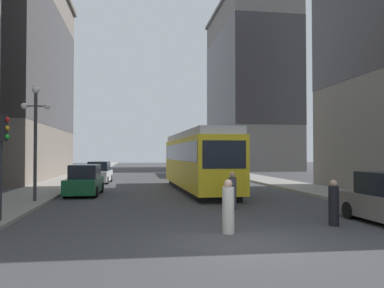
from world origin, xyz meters
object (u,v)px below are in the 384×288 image
at_px(streetcar, 197,159).
at_px(parked_car_left_near, 85,181).
at_px(pedestrian_crossing_near, 228,208).
at_px(lamp_post_left_near, 36,126).
at_px(pedestrian_on_sidewalk, 334,204).
at_px(transit_bus, 200,158).
at_px(pedestrian_crossing_far, 232,192).
at_px(parked_car_left_mid, 99,173).
at_px(traffic_light_near_left, 1,139).

xyz_separation_m(streetcar, parked_car_left_near, (-7.13, -1.65, -1.26)).
xyz_separation_m(pedestrian_crossing_near, lamp_post_left_near, (-7.73, 8.35, 3.08)).
xyz_separation_m(streetcar, pedestrian_on_sidewalk, (2.62, -13.31, -1.36)).
xyz_separation_m(transit_bus, parked_car_left_near, (-10.57, -20.48, -1.10)).
bearing_deg(pedestrian_crossing_far, transit_bus, 110.83).
bearing_deg(parked_car_left_near, transit_bus, 64.46).
xyz_separation_m(transit_bus, pedestrian_crossing_far, (-3.24, -27.57, -1.18)).
distance_m(parked_car_left_near, parked_car_left_mid, 9.91).
distance_m(streetcar, pedestrian_on_sidewalk, 13.64).
relative_size(pedestrian_crossing_near, traffic_light_near_left, 0.45).
bearing_deg(parked_car_left_near, parked_car_left_mid, 91.75).
bearing_deg(parked_car_left_mid, traffic_light_near_left, -92.17).
bearing_deg(lamp_post_left_near, pedestrian_crossing_far, -18.11).
distance_m(transit_bus, lamp_post_left_near, 27.60).
relative_size(transit_bus, parked_car_left_mid, 2.39).
bearing_deg(pedestrian_crossing_near, transit_bus, -105.82).
height_order(parked_car_left_mid, lamp_post_left_near, lamp_post_left_near).
distance_m(transit_bus, parked_car_left_near, 23.07).
relative_size(transit_bus, pedestrian_crossing_far, 7.13).
bearing_deg(pedestrian_on_sidewalk, pedestrian_crossing_far, -55.29).
bearing_deg(transit_bus, pedestrian_on_sidewalk, -91.01).
bearing_deg(parked_car_left_near, pedestrian_on_sidewalk, -48.37).
xyz_separation_m(pedestrian_crossing_far, pedestrian_on_sidewalk, (2.42, -4.58, -0.03)).
xyz_separation_m(transit_bus, parked_car_left_mid, (-10.57, -10.57, -1.10)).
distance_m(parked_car_left_near, pedestrian_on_sidewalk, 15.20).
relative_size(transit_bus, parked_car_left_near, 2.47).
bearing_deg(streetcar, traffic_light_near_left, -129.12).
bearing_deg(pedestrian_crossing_far, pedestrian_crossing_near, -78.14).
height_order(streetcar, traffic_light_near_left, streetcar).
distance_m(streetcar, parked_car_left_mid, 10.99).
bearing_deg(streetcar, pedestrian_crossing_near, -96.80).
relative_size(parked_car_left_mid, pedestrian_crossing_near, 2.93).
height_order(streetcar, transit_bus, streetcar).
relative_size(pedestrian_crossing_far, traffic_light_near_left, 0.45).
relative_size(transit_bus, lamp_post_left_near, 2.08).
xyz_separation_m(parked_car_left_near, parked_car_left_mid, (0.00, 9.91, 0.00)).
bearing_deg(streetcar, pedestrian_crossing_far, -90.22).
distance_m(parked_car_left_mid, pedestrian_crossing_far, 18.51).
bearing_deg(parked_car_left_mid, streetcar, -46.51).
bearing_deg(transit_bus, pedestrian_crossing_near, -97.75).
height_order(pedestrian_crossing_far, lamp_post_left_near, lamp_post_left_near).
relative_size(parked_car_left_mid, traffic_light_near_left, 1.33).
bearing_deg(pedestrian_crossing_near, pedestrian_on_sidewalk, -176.70).
distance_m(pedestrian_on_sidewalk, lamp_post_left_near, 14.25).
bearing_deg(traffic_light_near_left, pedestrian_on_sidewalk, -9.28).
relative_size(traffic_light_near_left, lamp_post_left_near, 0.65).
distance_m(streetcar, transit_bus, 19.14).
height_order(streetcar, parked_car_left_mid, streetcar).
distance_m(transit_bus, pedestrian_on_sidewalk, 32.18).
bearing_deg(traffic_light_near_left, parked_car_left_near, 80.25).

